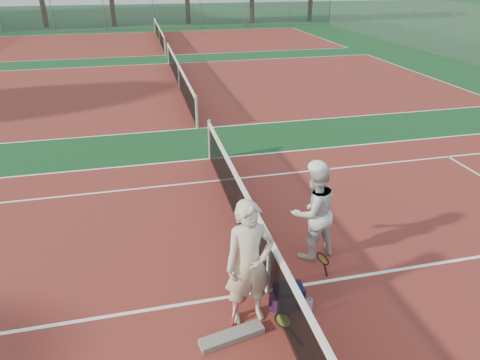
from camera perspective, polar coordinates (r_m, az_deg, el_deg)
The scene contains 17 objects.
ground at distance 7.10m, azimuth 3.72°, elevation -14.54°, with size 130.00×130.00×0.00m, color #0F391A.
court_main at distance 7.10m, azimuth 3.72°, elevation -14.53°, with size 23.77×10.97×0.01m, color maroon.
court_far_a at distance 19.26m, azimuth -8.05°, elevation 12.10°, with size 23.77×10.97×0.01m, color maroon.
court_far_b at distance 32.49m, azimuth -10.64°, elevation 17.66°, with size 23.77×10.97×0.01m, color maroon.
net_main at distance 6.78m, azimuth 3.85°, elevation -11.28°, with size 0.10×10.98×1.02m, color black, non-canonical shape.
net_far_a at distance 19.14m, azimuth -8.14°, elevation 13.57°, with size 0.10×10.98×1.02m, color black, non-canonical shape.
net_far_b at distance 32.43m, azimuth -10.72°, elevation 18.54°, with size 0.10×10.98×1.02m, color black, non-canonical shape.
fence_back at distance 39.28m, azimuth -11.53°, elevation 21.22°, with size 32.00×0.06×3.00m, color slate, non-canonical shape.
player_a at distance 6.04m, azimuth 1.23°, elevation -11.11°, with size 0.71×0.46×1.94m, color beige.
player_b at distance 7.49m, azimuth 9.78°, elevation -4.20°, with size 0.86×0.67×1.78m, color silver.
racket_red at distance 6.53m, azimuth -0.03°, elevation -15.81°, with size 0.36×0.27×0.52m, color maroon, non-canonical shape.
racket_black_held at distance 7.23m, azimuth 10.87°, elevation -11.27°, with size 0.25×0.27×0.57m, color black, non-canonical shape.
racket_spare at distance 6.57m, azimuth 5.78°, elevation -18.24°, with size 0.60×0.27×0.09m, color black, non-canonical shape.
sports_bag_navy at distance 6.79m, azimuth 6.52°, elevation -15.07°, with size 0.43×0.29×0.34m, color black.
sports_bag_purple at distance 6.71m, azimuth 5.61°, elevation -16.06°, with size 0.33×0.23×0.27m, color black.
net_cover_canvas at distance 6.34m, azimuth -1.09°, elevation -20.10°, with size 0.93×0.22×0.10m, color slate.
water_bottle at distance 6.67m, azimuth 9.22°, elevation -16.45°, with size 0.09×0.09×0.30m, color #C9E1FF.
Camera 1 is at (-1.66, -5.12, 4.64)m, focal length 32.00 mm.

